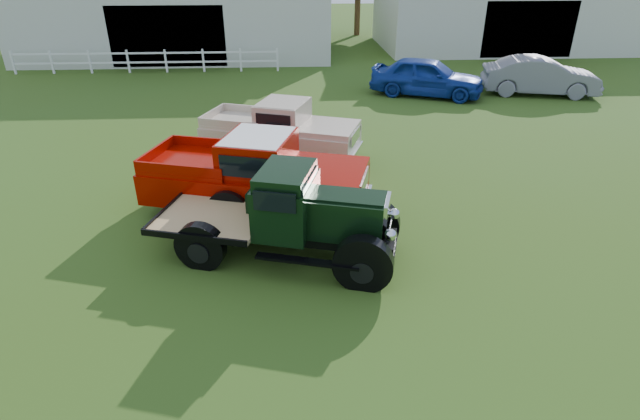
{
  "coord_description": "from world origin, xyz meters",
  "views": [
    {
      "loc": [
        -0.35,
        -7.98,
        5.82
      ],
      "look_at": [
        0.2,
        1.2,
        1.05
      ],
      "focal_mm": 28.0,
      "sensor_mm": 36.0,
      "label": 1
    }
  ],
  "objects_px": {
    "white_pickup": "(281,131)",
    "red_pickup": "(256,174)",
    "vintage_flatbed": "(282,214)",
    "misc_car_grey": "(540,76)",
    "misc_car_blue": "(427,77)"
  },
  "relations": [
    {
      "from": "white_pickup",
      "to": "red_pickup",
      "type": "bearing_deg",
      "value": -79.37
    },
    {
      "from": "vintage_flatbed",
      "to": "white_pickup",
      "type": "xyz_separation_m",
      "value": [
        -0.1,
        5.68,
        -0.11
      ]
    },
    {
      "from": "misc_car_grey",
      "to": "vintage_flatbed",
      "type": "bearing_deg",
      "value": 151.67
    },
    {
      "from": "red_pickup",
      "to": "misc_car_grey",
      "type": "height_order",
      "value": "red_pickup"
    },
    {
      "from": "red_pickup",
      "to": "vintage_flatbed",
      "type": "bearing_deg",
      "value": -56.34
    },
    {
      "from": "vintage_flatbed",
      "to": "red_pickup",
      "type": "height_order",
      "value": "red_pickup"
    },
    {
      "from": "vintage_flatbed",
      "to": "misc_car_grey",
      "type": "height_order",
      "value": "vintage_flatbed"
    },
    {
      "from": "misc_car_grey",
      "to": "red_pickup",
      "type": "bearing_deg",
      "value": 145.04
    },
    {
      "from": "misc_car_blue",
      "to": "misc_car_grey",
      "type": "distance_m",
      "value": 5.16
    },
    {
      "from": "vintage_flatbed",
      "to": "misc_car_blue",
      "type": "distance_m",
      "value": 14.59
    },
    {
      "from": "red_pickup",
      "to": "misc_car_grey",
      "type": "xyz_separation_m",
      "value": [
        12.21,
        10.9,
        -0.19
      ]
    },
    {
      "from": "red_pickup",
      "to": "white_pickup",
      "type": "distance_m",
      "value": 3.63
    },
    {
      "from": "misc_car_blue",
      "to": "misc_car_grey",
      "type": "xyz_separation_m",
      "value": [
        5.16,
        -0.13,
        -0.02
      ]
    },
    {
      "from": "red_pickup",
      "to": "misc_car_blue",
      "type": "distance_m",
      "value": 13.08
    },
    {
      "from": "vintage_flatbed",
      "to": "misc_car_grey",
      "type": "xyz_separation_m",
      "value": [
        11.54,
        12.99,
        -0.18
      ]
    }
  ]
}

